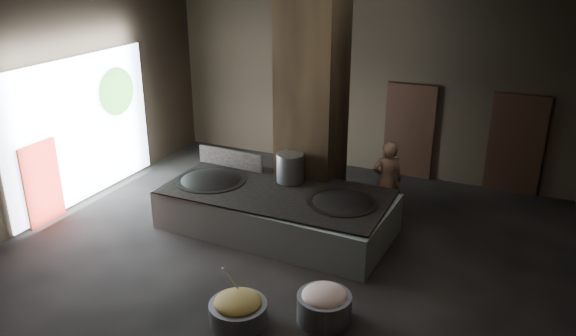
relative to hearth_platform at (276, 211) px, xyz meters
The scene contains 26 objects.
floor 0.85m from the hearth_platform, 49.01° to the right, with size 10.00×9.00×0.10m, color black.
back_wall 4.44m from the hearth_platform, 83.17° to the left, with size 10.00×0.10×4.50m, color black.
front_wall 5.45m from the hearth_platform, 84.63° to the right, with size 10.00×0.10×4.50m, color black.
left_wall 4.97m from the hearth_platform, behind, with size 0.10×9.00×4.50m, color black.
pillar 2.30m from the hearth_platform, 82.44° to the left, with size 1.20×1.20×4.50m, color black.
hearth_platform is the anchor object (origin of this frame).
platform_cap 0.43m from the hearth_platform, ahead, with size 4.38×2.10×0.03m, color black.
wok_left 1.49m from the hearth_platform, behind, with size 1.41×1.41×0.39m, color black.
wok_left_rim 1.51m from the hearth_platform, behind, with size 1.44×1.44×0.05m, color black.
wok_right 1.40m from the hearth_platform, ahead, with size 1.31×1.31×0.37m, color black.
wok_right_rim 1.42m from the hearth_platform, ahead, with size 1.34×1.34×0.05m, color black.
stock_pot 0.92m from the hearth_platform, 84.81° to the left, with size 0.55×0.55×0.58m, color gray.
splash_guard 1.75m from the hearth_platform, 152.65° to the left, with size 1.56×0.06×0.39m, color black.
cook 2.34m from the hearth_platform, 37.04° to the left, with size 0.61×0.39×1.67m, color #865F44.
veg_basin 3.05m from the hearth_platform, 75.19° to the right, with size 0.87×0.87×0.32m, color slate.
veg_fill 3.04m from the hearth_platform, 75.19° to the right, with size 0.72×0.72×0.22m, color olive.
ladle 2.86m from the hearth_platform, 77.33° to the right, with size 0.03×0.03×0.69m, color gray.
meat_basin 3.08m from the hearth_platform, 50.98° to the right, with size 0.82×0.82×0.45m, color slate.
meat_fill 3.08m from the hearth_platform, 50.98° to the right, with size 0.68×0.68×0.26m, color tan.
doorway_near 4.30m from the hearth_platform, 66.70° to the left, with size 1.18×0.08×2.38m, color black.
doorway_near_glow 4.50m from the hearth_platform, 67.57° to the left, with size 0.78×0.04×1.84m, color #8C6647.
doorway_far 5.69m from the hearth_platform, 43.70° to the left, with size 1.18×0.08×2.38m, color black.
doorway_far_glow 5.96m from the hearth_platform, 42.82° to the left, with size 0.77×0.04×1.81m, color #8C6647.
left_opening 4.65m from the hearth_platform, behind, with size 0.04×4.20×3.10m, color white.
pavilion_sliver 4.72m from the hearth_platform, 159.43° to the right, with size 0.05×0.90×1.70m, color maroon.
tree_silhouette 4.79m from the hearth_platform, behind, with size 0.28×1.10×1.10m, color #194714.
Camera 1 is at (3.89, -8.46, 5.24)m, focal length 35.00 mm.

